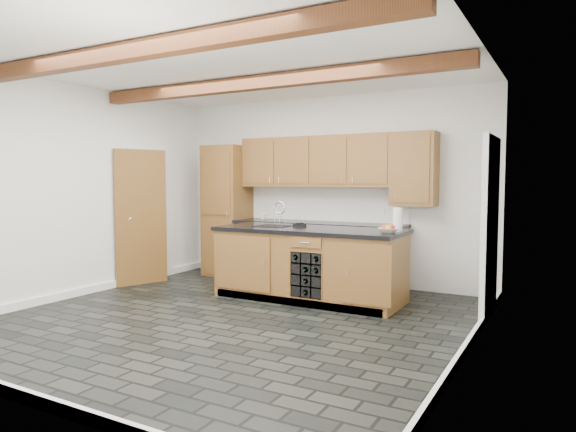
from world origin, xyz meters
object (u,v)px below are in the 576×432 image
object	(u,v)px
fruit_bowl	(388,230)
paper_towel	(398,219)
island	(309,264)
kitchen_scale	(300,225)

from	to	relation	value
fruit_bowl	paper_towel	xyz separation A→B (m)	(0.04, 0.24, 0.11)
island	kitchen_scale	size ratio (longest dim) A/B	13.84
fruit_bowl	paper_towel	size ratio (longest dim) A/B	0.83
kitchen_scale	fruit_bowl	bearing A→B (deg)	-21.56
island	fruit_bowl	distance (m)	1.18
island	paper_towel	distance (m)	1.28
fruit_bowl	paper_towel	world-z (taller)	paper_towel
fruit_bowl	paper_towel	distance (m)	0.27
island	paper_towel	bearing A→B (deg)	8.96
island	fruit_bowl	size ratio (longest dim) A/B	10.43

